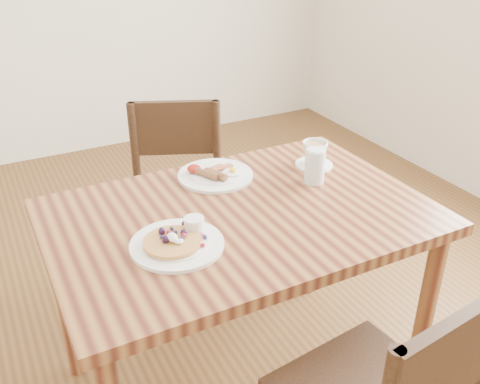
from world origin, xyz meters
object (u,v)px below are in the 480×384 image
at_px(dining_table, 240,237).
at_px(teacup_saucer, 315,155).
at_px(chair_far, 177,197).
at_px(breakfast_plate, 214,174).
at_px(pancake_plate, 178,241).
at_px(water_glass, 315,166).

distance_m(dining_table, teacup_saucer, 0.46).
xyz_separation_m(chair_far, breakfast_plate, (0.01, -0.37, 0.27)).
bearing_deg(chair_far, pancake_plate, 93.03).
relative_size(chair_far, teacup_saucer, 6.29).
distance_m(dining_table, breakfast_plate, 0.28).
relative_size(pancake_plate, teacup_saucer, 1.93).
height_order(dining_table, pancake_plate, pancake_plate).
distance_m(pancake_plate, teacup_saucer, 0.70).
relative_size(pancake_plate, breakfast_plate, 1.00).
relative_size(dining_table, breakfast_plate, 4.44).
bearing_deg(pancake_plate, teacup_saucer, 22.09).
bearing_deg(pancake_plate, chair_far, 69.51).
height_order(dining_table, teacup_saucer, teacup_saucer).
distance_m(dining_table, pancake_plate, 0.29).
bearing_deg(dining_table, pancake_plate, -160.07).
bearing_deg(breakfast_plate, teacup_saucer, -12.84).
distance_m(breakfast_plate, teacup_saucer, 0.38).
height_order(chair_far, breakfast_plate, chair_far).
height_order(dining_table, chair_far, chair_far).
distance_m(pancake_plate, breakfast_plate, 0.45).
xyz_separation_m(chair_far, teacup_saucer, (0.38, -0.45, 0.30)).
height_order(teacup_saucer, water_glass, water_glass).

